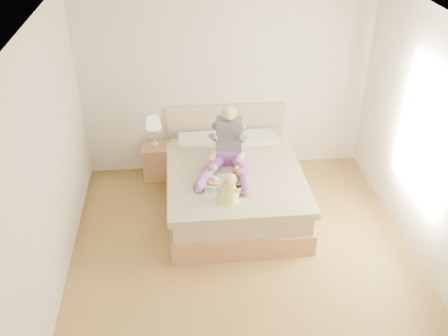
{
  "coord_description": "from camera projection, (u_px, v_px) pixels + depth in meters",
  "views": [
    {
      "loc": [
        -0.65,
        -4.32,
        3.97
      ],
      "look_at": [
        -0.14,
        0.88,
        0.7
      ],
      "focal_mm": 40.0,
      "sensor_mm": 36.0,
      "label": 1
    }
  ],
  "objects": [
    {
      "name": "tray",
      "position": [
        223.0,
        181.0,
        6.03
      ],
      "size": [
        0.51,
        0.41,
        0.14
      ],
      "rotation": [
        0.0,
        0.0,
        0.05
      ],
      "color": "silver",
      "rests_on": "bed"
    },
    {
      "name": "lamp",
      "position": [
        153.0,
        124.0,
        6.85
      ],
      "size": [
        0.22,
        0.22,
        0.45
      ],
      "color": "silver",
      "rests_on": "nightstand"
    },
    {
      "name": "room",
      "position": [
        255.0,
        145.0,
        5.02
      ],
      "size": [
        4.02,
        4.22,
        2.71
      ],
      "color": "brown",
      "rests_on": "ground"
    },
    {
      "name": "bed",
      "position": [
        233.0,
        184.0,
        6.55
      ],
      "size": [
        1.7,
        2.18,
        1.0
      ],
      "color": "#956845",
      "rests_on": "ground"
    },
    {
      "name": "baby",
      "position": [
        230.0,
        190.0,
        5.65
      ],
      "size": [
        0.3,
        0.33,
        0.37
      ],
      "rotation": [
        0.0,
        0.0,
        -0.57
      ],
      "color": "#EADF4A",
      "rests_on": "bed"
    },
    {
      "name": "adult",
      "position": [
        228.0,
        150.0,
        6.25
      ],
      "size": [
        0.71,
        1.03,
        0.81
      ],
      "rotation": [
        0.0,
        0.0,
        -0.21
      ],
      "color": "purple",
      "rests_on": "bed"
    },
    {
      "name": "nightstand",
      "position": [
        158.0,
        161.0,
        7.17
      ],
      "size": [
        0.42,
        0.38,
        0.5
      ],
      "rotation": [
        0.0,
        0.0,
        -0.03
      ],
      "color": "#956845",
      "rests_on": "ground"
    }
  ]
}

